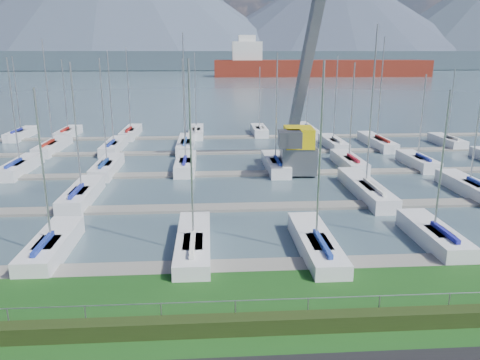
{
  "coord_description": "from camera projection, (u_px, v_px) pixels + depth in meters",
  "views": [
    {
      "loc": [
        -1.95,
        -16.95,
        10.91
      ],
      "look_at": [
        0.0,
        12.0,
        3.0
      ],
      "focal_mm": 35.0,
      "sensor_mm": 36.0,
      "label": 1
    }
  ],
  "objects": [
    {
      "name": "mountains",
      "position": [
        218.0,
        9.0,
        397.01
      ],
      "size": [
        1190.0,
        360.0,
        115.0
      ],
      "color": "#3B4B56",
      "rests_on": "water"
    },
    {
      "name": "cargo_ship_mid",
      "position": [
        312.0,
        68.0,
        228.24
      ],
      "size": [
        104.29,
        21.43,
        21.5
      ],
      "rotation": [
        0.0,
        0.0,
        -0.03
      ],
      "color": "maroon",
      "rests_on": "water"
    },
    {
      "name": "sailboat_fleet",
      "position": [
        210.0,
        111.0,
        45.05
      ],
      "size": [
        74.4,
        50.1,
        13.68
      ],
      "color": "white",
      "rests_on": "water"
    },
    {
      "name": "hedge",
      "position": [
        261.0,
        324.0,
        18.84
      ],
      "size": [
        80.0,
        0.7,
        0.7
      ],
      "primitive_type": "cube",
      "color": "#233112",
      "rests_on": "grass"
    },
    {
      "name": "water",
      "position": [
        211.0,
        73.0,
        269.7
      ],
      "size": [
        800.0,
        540.0,
        0.2
      ],
      "primitive_type": "cube",
      "color": "#475C68"
    },
    {
      "name": "foothill",
      "position": [
        210.0,
        60.0,
        335.4
      ],
      "size": [
        900.0,
        80.0,
        12.0
      ],
      "primitive_type": "cube",
      "color": "#3D4D59",
      "rests_on": "water"
    },
    {
      "name": "fence",
      "position": [
        260.0,
        300.0,
        19.0
      ],
      "size": [
        80.0,
        0.04,
        0.04
      ],
      "primitive_type": "cylinder",
      "rotation": [
        0.0,
        1.57,
        0.0
      ],
      "color": "gray",
      "rests_on": "grass"
    },
    {
      "name": "crane",
      "position": [
        302.0,
        114.0,
        44.39
      ],
      "size": [
        5.18,
        13.29,
        22.35
      ],
      "rotation": [
        0.0,
        0.0,
        -0.06
      ],
      "color": "slate",
      "rests_on": "water"
    },
    {
      "name": "docks",
      "position": [
        230.0,
        174.0,
        44.4
      ],
      "size": [
        90.0,
        41.6,
        0.25
      ],
      "color": "slate",
      "rests_on": "water"
    }
  ]
}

